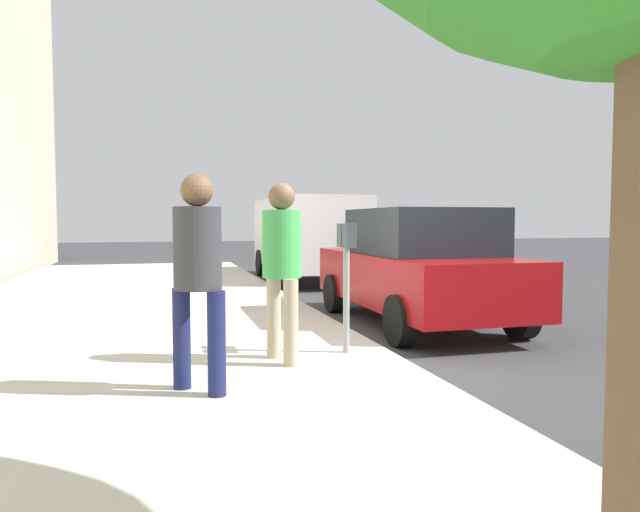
{
  "coord_description": "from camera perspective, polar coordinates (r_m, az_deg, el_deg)",
  "views": [
    {
      "loc": [
        -6.27,
        2.47,
        1.58
      ],
      "look_at": [
        0.36,
        0.59,
        1.17
      ],
      "focal_mm": 32.21,
      "sensor_mm": 36.0,
      "label": 1
    }
  ],
  "objects": [
    {
      "name": "sidewalk_slab",
      "position": [
        6.47,
        -20.45,
        -10.23
      ],
      "size": [
        28.0,
        6.0,
        0.15
      ],
      "primitive_type": "cube",
      "color": "#B7B2A8",
      "rests_on": "ground_plane"
    },
    {
      "name": "pedestrian_bystander",
      "position": [
        4.87,
        -12.05,
        -0.7
      ],
      "size": [
        0.44,
        0.42,
        1.82
      ],
      "rotation": [
        0.0,
        0.0,
        -0.84
      ],
      "color": "#191E4C",
      "rests_on": "sidewalk_slab"
    },
    {
      "name": "parked_sedan_near",
      "position": [
        8.88,
        9.64,
        -1.02
      ],
      "size": [
        4.41,
        2.0,
        1.77
      ],
      "color": "maroon",
      "rests_on": "ground_plane"
    },
    {
      "name": "pedestrian_at_meter",
      "position": [
        5.82,
        -3.81,
        -0.02
      ],
      "size": [
        0.53,
        0.4,
        1.82
      ],
      "rotation": [
        0.0,
        0.0,
        -1.33
      ],
      "color": "tan",
      "rests_on": "sidewalk_slab"
    },
    {
      "name": "parked_van_far",
      "position": [
        15.21,
        -1.34,
        2.23
      ],
      "size": [
        5.23,
        2.19,
        2.18
      ],
      "color": "silver",
      "rests_on": "ground_plane"
    },
    {
      "name": "ground_plane",
      "position": [
        6.92,
        5.55,
        -9.77
      ],
      "size": [
        80.0,
        80.0,
        0.0
      ],
      "primitive_type": "plane",
      "color": "#38383A",
      "rests_on": "ground"
    },
    {
      "name": "parking_meter",
      "position": [
        6.23,
        2.65,
        -0.37
      ],
      "size": [
        0.36,
        0.12,
        1.41
      ],
      "color": "gray",
      "rests_on": "sidewalk_slab"
    }
  ]
}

